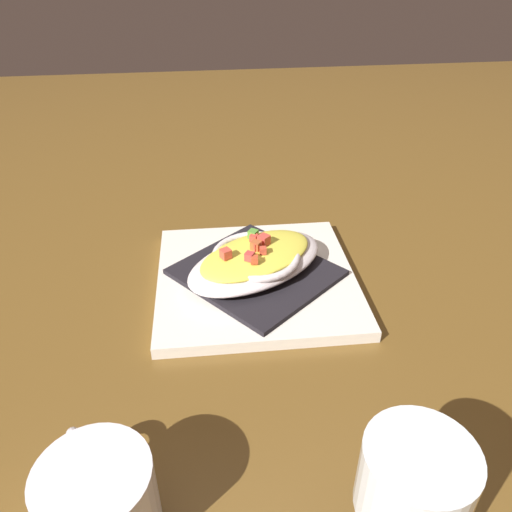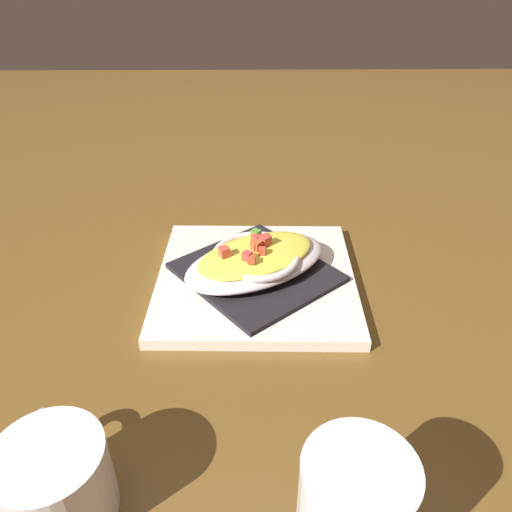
# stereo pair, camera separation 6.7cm
# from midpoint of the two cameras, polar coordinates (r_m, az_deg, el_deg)

# --- Properties ---
(ground_plane) EXTENTS (2.60, 2.60, 0.00)m
(ground_plane) POSITION_cam_midpoint_polar(r_m,az_deg,el_deg) (0.69, -2.76, -3.27)
(ground_plane) COLOR brown
(square_plate) EXTENTS (0.28, 0.28, 0.02)m
(square_plate) POSITION_cam_midpoint_polar(r_m,az_deg,el_deg) (0.69, -2.77, -2.74)
(square_plate) COLOR white
(square_plate) RESTS_ON ground_plane
(folded_napkin) EXTENTS (0.25, 0.26, 0.01)m
(folded_napkin) POSITION_cam_midpoint_polar(r_m,az_deg,el_deg) (0.68, -2.80, -1.97)
(folded_napkin) COLOR black
(folded_napkin) RESTS_ON square_plate
(gratin_dish) EXTENTS (0.24, 0.21, 0.05)m
(gratin_dish) POSITION_cam_midpoint_polar(r_m,az_deg,el_deg) (0.67, -2.85, -0.43)
(gratin_dish) COLOR silver
(gratin_dish) RESTS_ON folded_napkin
(coffee_mug) EXTENTS (0.09, 0.11, 0.08)m
(coffee_mug) POSITION_cam_midpoint_polar(r_m,az_deg,el_deg) (0.46, -21.98, -25.19)
(coffee_mug) COLOR white
(coffee_mug) RESTS_ON ground_plane
(stemmed_glass) EXTENTS (0.08, 0.08, 0.12)m
(stemmed_glass) POSITION_cam_midpoint_polar(r_m,az_deg,el_deg) (0.39, 12.65, -24.67)
(stemmed_glass) COLOR white
(stemmed_glass) RESTS_ON ground_plane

